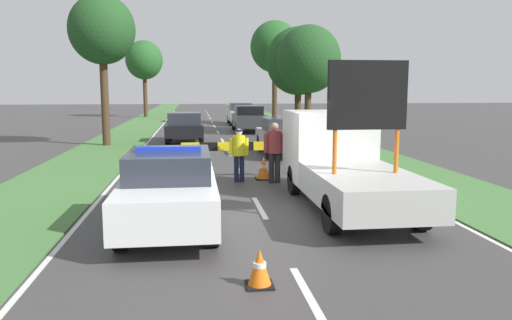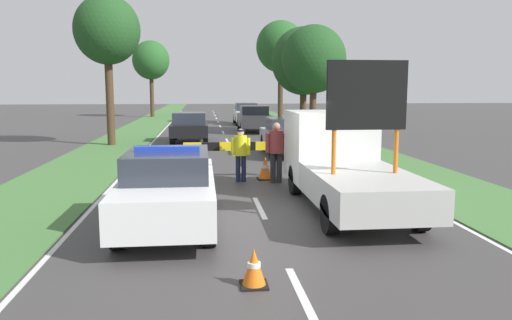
{
  "view_description": "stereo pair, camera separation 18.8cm",
  "coord_description": "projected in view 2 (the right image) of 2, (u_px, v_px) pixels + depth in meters",
  "views": [
    {
      "loc": [
        -1.48,
        -10.81,
        2.75
      ],
      "look_at": [
        -0.06,
        0.57,
        1.1
      ],
      "focal_mm": 35.0,
      "sensor_mm": 36.0,
      "label": 1
    },
    {
      "loc": [
        -1.29,
        -10.83,
        2.75
      ],
      "look_at": [
        -0.06,
        0.57,
        1.1
      ],
      "focal_mm": 35.0,
      "sensor_mm": 36.0,
      "label": 2
    }
  ],
  "objects": [
    {
      "name": "roadside_tree_mid_right",
      "position": [
        304.0,
        61.0,
        30.53
      ],
      "size": [
        3.96,
        3.96,
        6.5
      ],
      "color": "#42301E",
      "rests_on": "ground"
    },
    {
      "name": "traffic_cone_centre_front",
      "position": [
        254.0,
        268.0,
        6.96
      ],
      "size": [
        0.39,
        0.39,
        0.54
      ],
      "color": "black",
      "rests_on": "ground"
    },
    {
      "name": "roadside_tree_far_left",
      "position": [
        107.0,
        31.0,
        23.53
      ],
      "size": [
        3.1,
        3.1,
        7.12
      ],
      "color": "#42301E",
      "rests_on": "ground"
    },
    {
      "name": "police_car",
      "position": [
        169.0,
        187.0,
        10.01
      ],
      "size": [
        1.81,
        4.83,
        1.63
      ],
      "rotation": [
        0.0,
        0.0,
        0.08
      ],
      "color": "white",
      "rests_on": "ground"
    },
    {
      "name": "queued_car_suv_grey",
      "position": [
        254.0,
        118.0,
        32.11
      ],
      "size": [
        1.91,
        4.39,
        1.65
      ],
      "rotation": [
        0.0,
        0.0,
        3.14
      ],
      "color": "slate",
      "rests_on": "ground"
    },
    {
      "name": "roadside_tree_near_right",
      "position": [
        151.0,
        61.0,
        47.66
      ],
      "size": [
        3.51,
        3.51,
        7.29
      ],
      "color": "#42301E",
      "rests_on": "ground"
    },
    {
      "name": "pedestrian_civilian",
      "position": [
        276.0,
        148.0,
        14.52
      ],
      "size": [
        0.64,
        0.4,
        1.77
      ],
      "rotation": [
        0.0,
        0.0,
        0.28
      ],
      "color": "#232326",
      "rests_on": "ground"
    },
    {
      "name": "grass_verge_left",
      "position": [
        133.0,
        134.0,
        30.29
      ],
      "size": [
        3.05,
        120.0,
        0.03
      ],
      "color": "#427038",
      "rests_on": "ground"
    },
    {
      "name": "ground_plane",
      "position": [
        262.0,
        212.0,
        11.19
      ],
      "size": [
        160.0,
        160.0,
        0.0
      ],
      "primitive_type": "plane",
      "color": "#3D3A3A"
    },
    {
      "name": "roadside_tree_near_left",
      "position": [
        281.0,
        47.0,
        37.17
      ],
      "size": [
        3.66,
        3.66,
        7.76
      ],
      "color": "#42301E",
      "rests_on": "ground"
    },
    {
      "name": "queued_car_van_white",
      "position": [
        246.0,
        114.0,
        38.4
      ],
      "size": [
        1.77,
        4.55,
        1.65
      ],
      "rotation": [
        0.0,
        0.0,
        3.14
      ],
      "color": "silver",
      "rests_on": "ground"
    },
    {
      "name": "traffic_cone_near_police",
      "position": [
        265.0,
        168.0,
        15.21
      ],
      "size": [
        0.5,
        0.5,
        0.68
      ],
      "color": "black",
      "rests_on": "ground"
    },
    {
      "name": "queued_car_sedan_silver",
      "position": [
        286.0,
        135.0,
        20.83
      ],
      "size": [
        1.72,
        4.35,
        1.55
      ],
      "rotation": [
        0.0,
        0.0,
        3.14
      ],
      "color": "#B2B2B7",
      "rests_on": "ground"
    },
    {
      "name": "lane_markings",
      "position": [
        225.0,
        136.0,
        29.02
      ],
      "size": [
        7.84,
        67.88,
        0.01
      ],
      "color": "silver",
      "rests_on": "ground"
    },
    {
      "name": "police_officer",
      "position": [
        241.0,
        150.0,
        14.72
      ],
      "size": [
        0.57,
        0.36,
        1.58
      ],
      "rotation": [
        0.0,
        0.0,
        3.26
      ],
      "color": "#191E38",
      "rests_on": "ground"
    },
    {
      "name": "grass_verge_right",
      "position": [
        311.0,
        132.0,
        31.45
      ],
      "size": [
        3.05,
        120.0,
        0.03
      ],
      "color": "#427038",
      "rests_on": "ground"
    },
    {
      "name": "queued_car_sedan_black",
      "position": [
        189.0,
        127.0,
        25.87
      ],
      "size": [
        1.88,
        3.9,
        1.53
      ],
      "rotation": [
        0.0,
        0.0,
        3.14
      ],
      "color": "black",
      "rests_on": "ground"
    },
    {
      "name": "road_barrier",
      "position": [
        238.0,
        148.0,
        15.26
      ],
      "size": [
        3.3,
        0.08,
        1.13
      ],
      "rotation": [
        0.0,
        0.0,
        -0.06
      ],
      "color": "black",
      "rests_on": "ground"
    },
    {
      "name": "roadside_tree_mid_left",
      "position": [
        314.0,
        60.0,
        28.63
      ],
      "size": [
        3.71,
        3.71,
        6.37
      ],
      "color": "#42301E",
      "rests_on": "ground"
    },
    {
      "name": "work_truck",
      "position": [
        341.0,
        160.0,
        11.9
      ],
      "size": [
        2.01,
        5.8,
        3.31
      ],
      "rotation": [
        0.0,
        0.0,
        3.14
      ],
      "color": "white",
      "rests_on": "ground"
    }
  ]
}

